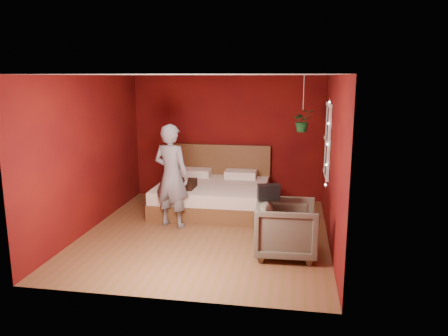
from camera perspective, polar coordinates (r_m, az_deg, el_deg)
floor at (r=7.40m, az=-2.35°, el=-8.50°), size 4.50×4.50×0.00m
room_walls at (r=7.00m, az=-2.46°, el=4.50°), size 4.04×4.54×2.62m
window at (r=7.78m, az=13.30°, el=3.61°), size 0.05×0.97×1.27m
fairy_lights at (r=7.26m, az=13.36°, el=3.03°), size 0.04×0.04×1.45m
bed at (r=8.64m, az=-1.39°, el=-3.38°), size 2.12×1.81×1.17m
person at (r=7.55m, az=-6.88°, el=-1.05°), size 0.75×0.60×1.80m
armchair at (r=6.47m, az=8.15°, el=-7.85°), size 0.92×0.89×0.81m
handbag at (r=6.41m, az=5.85°, el=-3.15°), size 0.35×0.23×0.23m
throw_pillow at (r=8.19m, az=-5.35°, el=-2.07°), size 0.45×0.45×0.15m
hanging_plant at (r=7.93m, az=10.23°, el=6.09°), size 0.45×0.42×1.00m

